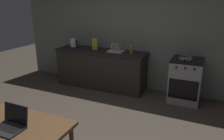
# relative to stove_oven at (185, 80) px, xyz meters

# --- Properties ---
(back_wall) EXTENTS (6.40, 0.10, 2.67)m
(back_wall) POSITION_rel_stove_oven_xyz_m (-0.98, 0.35, 0.89)
(back_wall) COLOR slate
(back_wall) RESTS_ON ground_plane
(kitchen_counter) EXTENTS (2.16, 0.64, 0.89)m
(kitchen_counter) POSITION_rel_stove_oven_xyz_m (-1.92, 0.00, 0.00)
(kitchen_counter) COLOR #282623
(kitchen_counter) RESTS_ON ground_plane
(stove_oven) EXTENTS (0.60, 0.62, 0.89)m
(stove_oven) POSITION_rel_stove_oven_xyz_m (0.00, 0.00, 0.00)
(stove_oven) COLOR gray
(stove_oven) RESTS_ON ground_plane
(dining_table) EXTENTS (1.11, 0.90, 0.74)m
(dining_table) POSITION_rel_stove_oven_xyz_m (-1.39, -3.09, 0.22)
(dining_table) COLOR brown
(dining_table) RESTS_ON ground_plane
(laptop) EXTENTS (0.32, 0.26, 0.23)m
(laptop) POSITION_rel_stove_oven_xyz_m (-1.40, -3.04, 0.34)
(laptop) COLOR #232326
(laptop) RESTS_ON dining_table
(electric_kettle) EXTENTS (0.18, 0.16, 0.23)m
(electric_kettle) POSITION_rel_stove_oven_xyz_m (-2.67, 0.00, 0.55)
(electric_kettle) COLOR black
(electric_kettle) RESTS_ON kitchen_counter
(bottle) EXTENTS (0.07, 0.07, 0.26)m
(bottle) POSITION_rel_stove_oven_xyz_m (-1.15, -0.05, 0.57)
(bottle) COLOR #8C601E
(bottle) RESTS_ON kitchen_counter
(frying_pan) EXTENTS (0.26, 0.43, 0.05)m
(frying_pan) POSITION_rel_stove_oven_xyz_m (-0.04, -0.03, 0.47)
(frying_pan) COLOR gray
(frying_pan) RESTS_ON stove_oven
(cereal_box) EXTENTS (0.13, 0.05, 0.27)m
(cereal_box) POSITION_rel_stove_oven_xyz_m (-2.08, 0.02, 0.58)
(cereal_box) COLOR gold
(cereal_box) RESTS_ON kitchen_counter
(dish_rack) EXTENTS (0.34, 0.26, 0.21)m
(dish_rack) POSITION_rel_stove_oven_xyz_m (-1.54, 0.00, 0.49)
(dish_rack) COLOR silver
(dish_rack) RESTS_ON kitchen_counter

